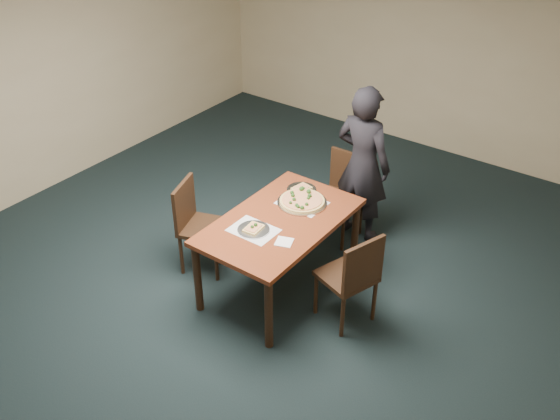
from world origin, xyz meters
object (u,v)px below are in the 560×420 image
Objects in this scene: pizza_pan at (302,201)px; slice_plate_near at (254,229)px; diner at (363,164)px; slice_plate_far at (302,189)px; chair_left at (196,221)px; chair_far at (342,191)px; dining_table at (280,228)px; chair_right at (353,275)px.

pizza_pan is 1.64× the size of slice_plate_near.
diner is 0.72m from slice_plate_far.
diner is 5.89× the size of slice_plate_near.
pizza_pan reaches higher than slice_plate_near.
chair_far is at bearing -51.97° from chair_left.
chair_far and chair_left have the same top height.
slice_plate_near is at bearing -98.15° from pizza_pan.
chair_left is at bearing 57.48° from diner.
dining_table is 0.79m from chair_right.
chair_far is 1.00× the size of chair_right.
chair_left is (-0.83, -1.29, 0.00)m from chair_far.
pizza_pan is at bearing -76.20° from chair_left.
chair_far is at bearing 86.58° from slice_plate_near.
slice_plate_far is at bearing 125.20° from pizza_pan.
pizza_pan is at bearing 89.74° from dining_table.
pizza_pan is (-0.78, 0.37, 0.26)m from chair_right.
diner reaches higher than chair_far.
slice_plate_near is (-0.08, -1.36, 0.25)m from chair_far.
chair_far is 1.00× the size of chair_left.
slice_plate_near is at bearing 83.54° from diner.
dining_table is at bearing -90.29° from chair_far.
chair_right is 0.93m from slice_plate_near.
chair_left is at bearing -133.87° from slice_plate_far.
chair_far is at bearing 77.17° from slice_plate_far.
chair_right is at bearing -31.55° from slice_plate_far.
pizza_pan is (0.01, -0.75, 0.26)m from chair_far.
slice_plate_near is at bearing -56.22° from chair_right.
chair_far reaches higher than slice_plate_far.
diner is (0.98, 1.40, 0.31)m from chair_left.
chair_right is at bearing -103.12° from chair_left.
chair_left is 3.25× the size of slice_plate_far.
diner is at bearing 34.82° from chair_far.
chair_far is 1.38m from slice_plate_near.
chair_left reaches higher than slice_plate_near.
dining_table is 0.56m from slice_plate_far.
dining_table is 0.87m from chair_left.
diner is 3.60× the size of pizza_pan.
dining_table is 3.27× the size of pizza_pan.
slice_plate_near is (-0.23, -1.46, -0.06)m from diner.
pizza_pan is at bearing -90.06° from chair_far.
chair_left is at bearing -166.36° from dining_table.
slice_plate_near reaches higher than slice_plate_far.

